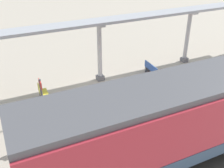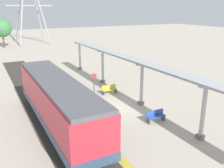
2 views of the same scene
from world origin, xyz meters
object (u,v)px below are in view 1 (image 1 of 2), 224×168
(train_near_carriage, at_px, (187,116))
(canopy_pillar_third, at_px, (100,52))
(bench_mid_platform, at_px, (43,95))
(passenger_waiting_near_edge, at_px, (50,122))
(platform_info_sign, at_px, (42,95))
(bench_near_end, at_px, (152,70))
(canopy_pillar_second, at_px, (187,37))

(train_near_carriage, xyz_separation_m, canopy_pillar_third, (7.50, 0.52, 0.03))
(train_near_carriage, bearing_deg, bench_mid_platform, 34.40)
(bench_mid_platform, height_order, passenger_waiting_near_edge, passenger_waiting_near_edge)
(canopy_pillar_third, bearing_deg, passenger_waiting_near_edge, 136.51)
(platform_info_sign, bearing_deg, bench_mid_platform, -11.49)
(bench_near_end, bearing_deg, train_near_carriage, 157.22)
(train_near_carriage, height_order, bench_mid_platform, train_near_carriage)
(passenger_waiting_near_edge, bearing_deg, bench_near_end, -65.03)
(platform_info_sign, distance_m, passenger_waiting_near_edge, 1.87)
(train_near_carriage, distance_m, canopy_pillar_second, 9.70)
(train_near_carriage, xyz_separation_m, platform_info_sign, (4.89, 4.67, -0.50))
(canopy_pillar_third, bearing_deg, bench_mid_platform, 106.33)
(train_near_carriage, distance_m, bench_near_end, 7.22)
(platform_info_sign, bearing_deg, canopy_pillar_second, -76.39)
(canopy_pillar_third, bearing_deg, canopy_pillar_second, -90.00)
(platform_info_sign, xyz_separation_m, passenger_waiting_near_edge, (-1.85, 0.09, -0.28))
(bench_near_end, distance_m, bench_mid_platform, 7.11)
(canopy_pillar_second, xyz_separation_m, bench_mid_platform, (-1.13, 10.51, -1.42))
(train_near_carriage, distance_m, bench_mid_platform, 7.85)
(canopy_pillar_third, height_order, bench_near_end, canopy_pillar_third)
(canopy_pillar_second, distance_m, canopy_pillar_third, 6.67)
(canopy_pillar_third, height_order, platform_info_sign, canopy_pillar_third)
(train_near_carriage, xyz_separation_m, canopy_pillar_second, (7.50, -6.15, 0.03))
(bench_mid_platform, bearing_deg, canopy_pillar_third, -73.67)
(train_near_carriage, distance_m, passenger_waiting_near_edge, 5.70)
(canopy_pillar_third, relative_size, passenger_waiting_near_edge, 2.19)
(bench_mid_platform, xyz_separation_m, platform_info_sign, (-1.49, 0.30, 0.89))
(bench_mid_platform, bearing_deg, train_near_carriage, -145.60)
(canopy_pillar_third, height_order, bench_mid_platform, canopy_pillar_third)
(bench_near_end, relative_size, platform_info_sign, 0.69)
(train_near_carriage, bearing_deg, passenger_waiting_near_edge, 57.45)
(canopy_pillar_second, relative_size, bench_near_end, 2.43)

